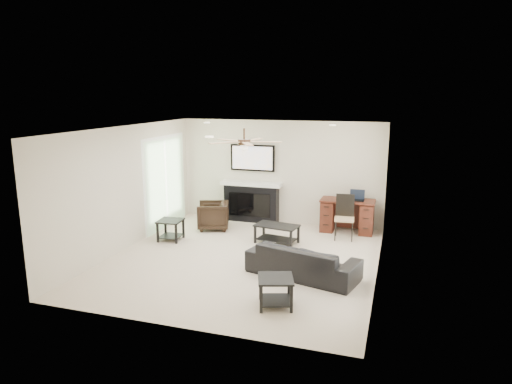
% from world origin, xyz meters
% --- Properties ---
extents(room_shell, '(5.50, 5.54, 2.52)m').
position_xyz_m(room_shell, '(0.19, 0.08, 1.68)').
color(room_shell, beige).
rests_on(room_shell, ground).
extents(sofa, '(2.06, 1.21, 0.56)m').
position_xyz_m(sofa, '(1.27, -0.47, 0.28)').
color(sofa, black).
rests_on(sofa, ground).
extents(armchair, '(0.89, 0.88, 0.64)m').
position_xyz_m(armchair, '(-1.33, 1.68, 0.32)').
color(armchair, black).
rests_on(armchair, ground).
extents(coffee_table, '(0.97, 0.64, 0.40)m').
position_xyz_m(coffee_table, '(0.37, 1.13, 0.20)').
color(coffee_table, black).
rests_on(coffee_table, ground).
extents(end_table_near, '(0.66, 0.66, 0.45)m').
position_xyz_m(end_table_near, '(1.12, -1.72, 0.23)').
color(end_table_near, black).
rests_on(end_table_near, ground).
extents(end_table_left, '(0.55, 0.55, 0.45)m').
position_xyz_m(end_table_left, '(-1.88, 0.63, 0.23)').
color(end_table_left, black).
rests_on(end_table_left, ground).
extents(fireplace_unit, '(1.52, 0.34, 1.91)m').
position_xyz_m(fireplace_unit, '(-0.69, 2.58, 0.95)').
color(fireplace_unit, black).
rests_on(fireplace_unit, ground).
extents(desk, '(1.22, 0.56, 0.76)m').
position_xyz_m(desk, '(1.69, 2.39, 0.38)').
color(desk, '#391A0E').
rests_on(desk, ground).
extents(desk_chair, '(0.46, 0.47, 0.97)m').
position_xyz_m(desk_chair, '(1.69, 1.84, 0.48)').
color(desk_chair, black).
rests_on(desk_chair, ground).
extents(laptop, '(0.33, 0.24, 0.23)m').
position_xyz_m(laptop, '(1.89, 2.37, 0.88)').
color(laptop, black).
rests_on(laptop, desk).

